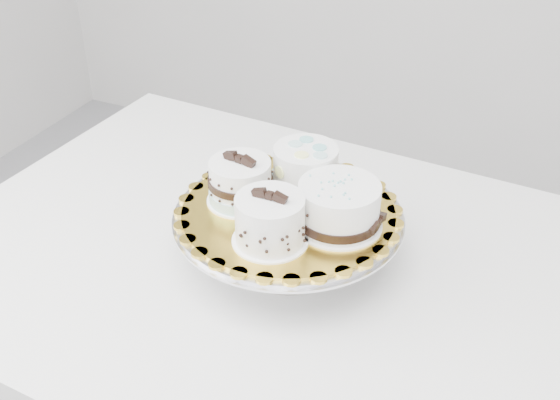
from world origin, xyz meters
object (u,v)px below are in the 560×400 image
at_px(cake_board, 288,211).
at_px(cake_dots, 306,169).
at_px(table, 300,299).
at_px(cake_banded, 240,183).
at_px(cake_swirl, 270,221).
at_px(cake_stand, 288,228).
at_px(cake_ribbon, 340,207).

distance_m(cake_board, cake_dots, 0.08).
height_order(table, cake_banded, cake_banded).
bearing_deg(cake_swirl, cake_banded, 139.36).
relative_size(cake_stand, cake_dots, 2.76).
xyz_separation_m(cake_swirl, cake_ribbon, (0.08, 0.08, -0.00)).
xyz_separation_m(cake_swirl, cake_dots, (-0.01, 0.15, 0.00)).
relative_size(cake_dots, cake_ribbon, 0.93).
xyz_separation_m(cake_dots, cake_ribbon, (0.09, -0.07, -0.01)).
bearing_deg(table, cake_swirl, -94.90).
distance_m(table, cake_ribbon, 0.22).
relative_size(cake_board, cake_dots, 2.53).
height_order(cake_dots, cake_ribbon, cake_dots).
height_order(cake_stand, cake_dots, cake_dots).
relative_size(table, cake_swirl, 11.43).
relative_size(cake_board, cake_banded, 3.02).
xyz_separation_m(table, cake_board, (-0.02, -0.00, 0.17)).
bearing_deg(cake_dots, cake_stand, -71.02).
bearing_deg(cake_dots, table, -52.03).
distance_m(cake_swirl, cake_dots, 0.15).
height_order(cake_banded, cake_ribbon, cake_banded).
bearing_deg(cake_board, cake_ribbon, -3.50).
xyz_separation_m(cake_board, cake_swirl, (0.01, -0.08, 0.04)).
bearing_deg(cake_swirl, table, 82.24).
bearing_deg(cake_board, cake_swirl, -83.99).
bearing_deg(cake_banded, cake_ribbon, 10.02).
relative_size(cake_stand, cake_ribbon, 2.56).
xyz_separation_m(cake_banded, cake_ribbon, (0.16, 0.00, -0.00)).
distance_m(cake_dots, cake_ribbon, 0.11).
bearing_deg(cake_dots, cake_banded, -117.79).
xyz_separation_m(cake_stand, cake_board, (0.00, 0.00, 0.03)).
bearing_deg(cake_stand, table, 8.39).
relative_size(table, cake_ribbon, 9.08).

